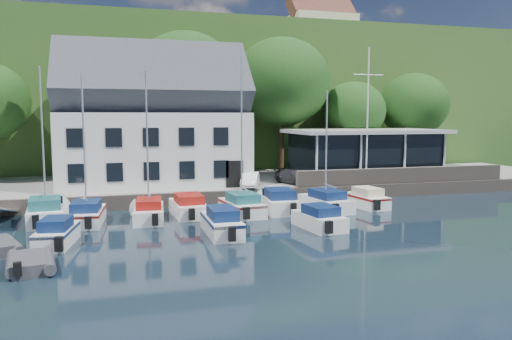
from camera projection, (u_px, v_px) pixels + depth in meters
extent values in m
plane|color=black|center=(320.00, 239.00, 25.45)|extent=(180.00, 180.00, 0.00)
cube|color=gray|center=(238.00, 184.00, 42.14)|extent=(60.00, 13.00, 1.00)
cube|color=#675C52|center=(260.00, 196.00, 35.92)|extent=(60.00, 0.30, 1.00)
cube|color=#254D1D|center=(175.00, 106.00, 83.89)|extent=(160.00, 75.00, 16.00)
cube|color=#596C36|center=(212.00, 63.00, 92.84)|extent=(50.00, 30.00, 0.30)
cube|color=#675C52|center=(404.00, 175.00, 39.44)|extent=(18.00, 0.50, 1.20)
imported|color=#ABACB0|center=(238.00, 178.00, 38.43)|extent=(1.53, 3.27, 1.08)
imported|color=white|center=(250.00, 180.00, 37.07)|extent=(2.26, 3.58, 1.11)
imported|color=#2C2D31|center=(295.00, 177.00, 38.78)|extent=(2.72, 4.13, 1.11)
imported|color=navy|center=(320.00, 174.00, 39.91)|extent=(2.45, 4.13, 1.32)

